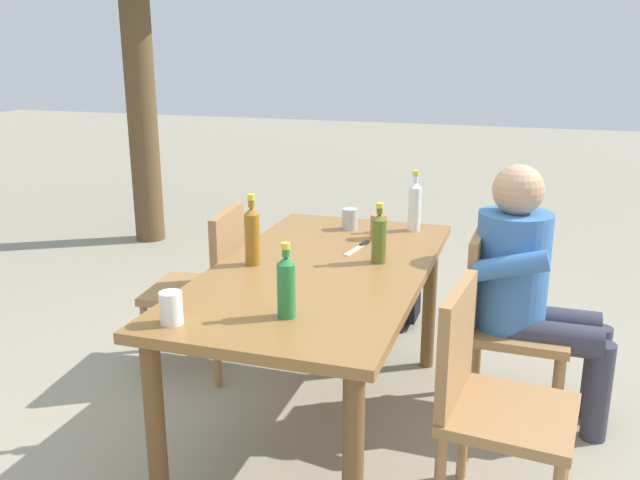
# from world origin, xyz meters

# --- Properties ---
(ground_plane) EXTENTS (24.00, 24.00, 0.00)m
(ground_plane) POSITION_xyz_m (0.00, 0.00, 0.00)
(ground_plane) COLOR gray
(dining_table) EXTENTS (1.70, 0.87, 0.76)m
(dining_table) POSITION_xyz_m (0.00, 0.00, 0.67)
(dining_table) COLOR olive
(dining_table) RESTS_ON ground_plane
(chair_near_right) EXTENTS (0.45, 0.45, 0.87)m
(chair_near_right) POSITION_xyz_m (0.38, -0.74, 0.49)
(chair_near_right) COLOR #A37547
(chair_near_right) RESTS_ON ground_plane
(chair_near_left) EXTENTS (0.48, 0.48, 0.87)m
(chair_near_left) POSITION_xyz_m (-0.37, -0.74, 0.49)
(chair_near_left) COLOR #A37547
(chair_near_left) RESTS_ON ground_plane
(chair_far_right) EXTENTS (0.48, 0.48, 0.87)m
(chair_far_right) POSITION_xyz_m (0.39, 0.74, 0.49)
(chair_far_right) COLOR #A37547
(chair_far_right) RESTS_ON ground_plane
(person_in_white_shirt) EXTENTS (0.47, 0.61, 1.18)m
(person_in_white_shirt) POSITION_xyz_m (0.38, -0.84, 0.66)
(person_in_white_shirt) COLOR #3D70B2
(person_in_white_shirt) RESTS_ON ground_plane
(bottle_olive) EXTENTS (0.06, 0.06, 0.26)m
(bottle_olive) POSITION_xyz_m (0.14, -0.22, 0.88)
(bottle_olive) COLOR #566623
(bottle_olive) RESTS_ON dining_table
(bottle_green) EXTENTS (0.06, 0.06, 0.27)m
(bottle_green) POSITION_xyz_m (-0.54, -0.05, 0.88)
(bottle_green) COLOR #287A38
(bottle_green) RESTS_ON dining_table
(bottle_amber) EXTENTS (0.06, 0.06, 0.31)m
(bottle_amber) POSITION_xyz_m (-0.05, 0.28, 0.90)
(bottle_amber) COLOR #996019
(bottle_amber) RESTS_ON dining_table
(bottle_clear) EXTENTS (0.06, 0.06, 0.30)m
(bottle_clear) POSITION_xyz_m (0.70, -0.27, 0.90)
(bottle_clear) COLOR white
(bottle_clear) RESTS_ON dining_table
(cup_steel) EXTENTS (0.08, 0.08, 0.11)m
(cup_steel) POSITION_xyz_m (0.63, 0.04, 0.82)
(cup_steel) COLOR #B2B7BC
(cup_steel) RESTS_ON dining_table
(cup_terracotta) EXTENTS (0.08, 0.08, 0.12)m
(cup_terracotta) POSITION_xyz_m (0.51, -0.13, 0.82)
(cup_terracotta) COLOR #BC6B47
(cup_terracotta) RESTS_ON dining_table
(cup_white) EXTENTS (0.08, 0.08, 0.11)m
(cup_white) POSITION_xyz_m (-0.72, 0.29, 0.82)
(cup_white) COLOR white
(cup_white) RESTS_ON dining_table
(table_knife) EXTENTS (0.24, 0.06, 0.01)m
(table_knife) POSITION_xyz_m (0.32, -0.08, 0.77)
(table_knife) COLOR silver
(table_knife) RESTS_ON dining_table
(backpack_by_near_side) EXTENTS (0.32, 0.21, 0.45)m
(backpack_by_near_side) POSITION_xyz_m (1.29, -0.09, 0.22)
(backpack_by_near_side) COLOR black
(backpack_by_near_side) RESTS_ON ground_plane
(backpack_by_far_side) EXTENTS (0.30, 0.22, 0.46)m
(backpack_by_far_side) POSITION_xyz_m (1.25, 0.05, 0.22)
(backpack_by_far_side) COLOR #2D4784
(backpack_by_far_side) RESTS_ON ground_plane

